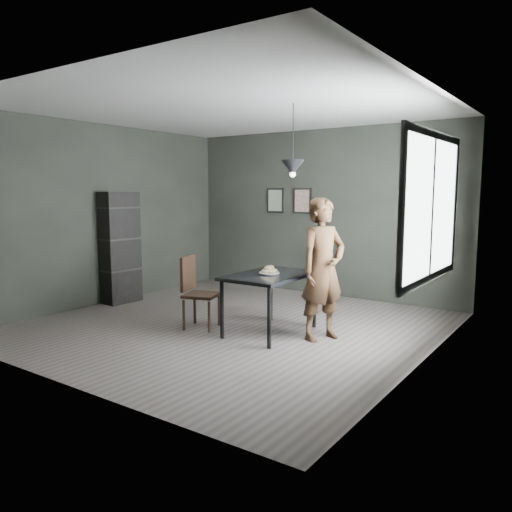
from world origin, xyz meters
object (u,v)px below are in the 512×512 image
Objects in this scene: wood_chair at (195,287)px; shelf_unit at (120,248)px; cafe_table at (270,280)px; woman at (323,269)px; pendant_lamp at (293,167)px; white_plate at (269,273)px.

wood_chair is 2.07m from shelf_unit.
cafe_table is 0.69m from woman.
shelf_unit is at bearing 114.40° from woman.
pendant_lamp is (-0.40, -0.04, 1.20)m from woman.
wood_chair is 1.08× the size of pendant_lamp.
pendant_lamp reaches higher than wood_chair.
wood_chair reaches higher than cafe_table.
cafe_table is 0.68× the size of shelf_unit.
woman is 1.81× the size of wood_chair.
woman reaches higher than wood_chair.
cafe_table is at bearing 65.25° from white_plate.
pendant_lamp reaches higher than shelf_unit.
cafe_table is 0.71× the size of woman.
woman is (0.66, 0.16, 0.09)m from white_plate.
white_plate is (-0.01, -0.01, 0.08)m from cafe_table.
cafe_table is 5.22× the size of white_plate.
woman is 1.27m from pendant_lamp.
wood_chair is at bearing -160.05° from white_plate.
cafe_table is 0.09m from white_plate.
shelf_unit is (-1.99, 0.45, 0.35)m from wood_chair.
wood_chair is (-0.93, -0.35, -0.14)m from cafe_table.
pendant_lamp is (0.25, 0.10, 1.38)m from cafe_table.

